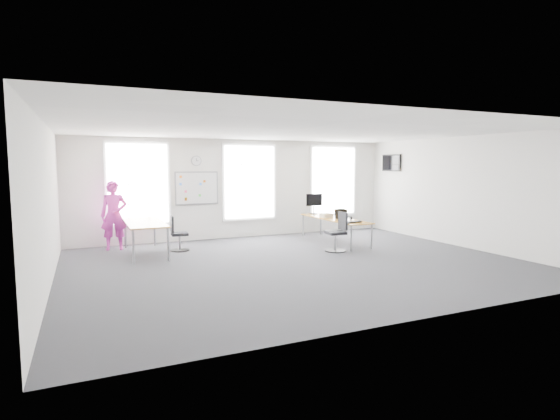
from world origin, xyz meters
name	(u,v)px	position (x,y,z in m)	size (l,w,h in m)	color
floor	(298,263)	(0.00, 0.00, 0.00)	(10.00, 10.00, 0.00)	#2A2A30
ceiling	(298,130)	(0.00, 0.00, 3.00)	(10.00, 10.00, 0.00)	white
wall_back	(240,189)	(0.00, 4.00, 1.50)	(10.00, 10.00, 0.00)	white
wall_front	(425,216)	(0.00, -4.00, 1.50)	(10.00, 10.00, 0.00)	white
wall_left	(46,206)	(-5.00, 0.00, 1.50)	(10.00, 10.00, 0.00)	white
wall_right	(463,192)	(5.00, 0.00, 1.50)	(10.00, 10.00, 0.00)	white
window_left	(138,184)	(-3.00, 3.97, 1.70)	(1.60, 0.06, 2.20)	white
window_mid	(249,182)	(0.30, 3.97, 1.70)	(1.60, 0.06, 2.20)	white
window_right	(333,181)	(3.30, 3.97, 1.70)	(1.60, 0.06, 2.20)	white
desk_right	(335,220)	(2.22, 2.07, 0.65)	(0.76, 2.86, 0.70)	#B57C22
desk_left	(145,225)	(-3.03, 2.49, 0.74)	(0.89, 2.22, 0.81)	#B57C22
chair_right	(337,234)	(1.56, 0.83, 0.44)	(0.54, 0.54, 1.01)	black
chair_left	(177,236)	(-2.22, 2.56, 0.40)	(0.49, 0.49, 0.91)	black
person	(114,215)	(-3.69, 3.43, 0.91)	(0.66, 0.43, 1.82)	#C42EA2
whiteboard	(197,188)	(-1.35, 3.97, 1.55)	(1.20, 0.03, 0.90)	silver
wall_clock	(196,161)	(-1.35, 3.97, 2.35)	(0.30, 0.30, 0.04)	gray
tv	(391,163)	(4.95, 3.00, 2.30)	(0.06, 0.90, 0.55)	black
keyboard	(353,222)	(2.13, 0.99, 0.71)	(0.49, 0.17, 0.02)	black
mouse	(359,221)	(2.39, 1.07, 0.72)	(0.08, 0.12, 0.05)	black
lens_cap	(354,221)	(2.34, 1.26, 0.70)	(0.07, 0.07, 0.01)	black
headphones	(348,218)	(2.33, 1.51, 0.75)	(0.19, 0.10, 0.11)	black
laptop_sleeve	(341,214)	(2.31, 1.87, 0.83)	(0.35, 0.19, 0.28)	black
paper_stack	(326,215)	(2.08, 2.30, 0.75)	(0.33, 0.25, 0.11)	beige
monitor	(314,202)	(2.21, 3.29, 1.08)	(0.57, 0.23, 0.64)	black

